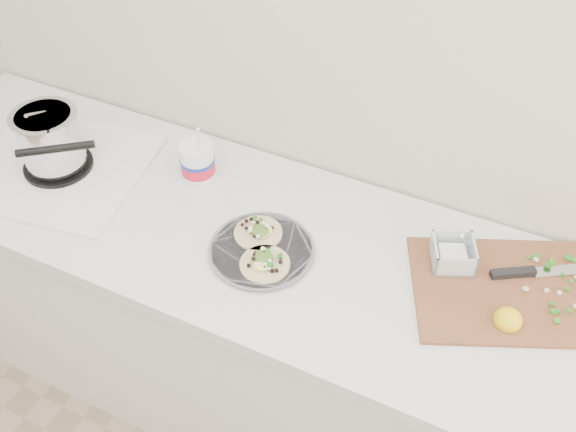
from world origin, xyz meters
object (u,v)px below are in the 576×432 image
at_px(taco_plate, 261,248).
at_px(cutboard, 507,283).
at_px(stove, 53,149).
at_px(tub, 198,160).

distance_m(taco_plate, cutboard, 0.63).
relative_size(stove, taco_plate, 2.01).
bearing_deg(taco_plate, tub, 148.34).
distance_m(stove, taco_plate, 0.71).
bearing_deg(stove, cutboard, -3.01).
bearing_deg(cutboard, tub, 154.79).
relative_size(tub, cutboard, 0.39).
relative_size(stove, cutboard, 0.98).
bearing_deg(stove, tub, 12.63).
xyz_separation_m(stove, cutboard, (1.31, 0.13, -0.06)).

